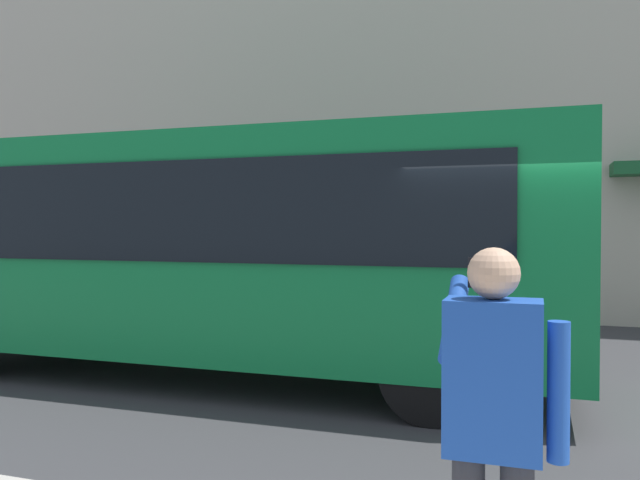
# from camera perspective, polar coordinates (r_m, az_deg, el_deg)

# --- Properties ---
(ground_plane) EXTENTS (60.00, 60.00, 0.00)m
(ground_plane) POSITION_cam_1_polar(r_m,az_deg,el_deg) (7.33, 18.88, -14.15)
(ground_plane) COLOR #38383A
(building_facade_far) EXTENTS (28.00, 1.55, 12.00)m
(building_facade_far) POSITION_cam_1_polar(r_m,az_deg,el_deg) (14.45, 19.05, 17.47)
(building_facade_far) COLOR beige
(building_facade_far) RESTS_ON ground_plane
(red_bus) EXTENTS (9.05, 2.54, 3.08)m
(red_bus) POSITION_cam_1_polar(r_m,az_deg,el_deg) (8.32, -9.89, -0.52)
(red_bus) COLOR #0F7238
(red_bus) RESTS_ON ground_plane
(pedestrian_photographer) EXTENTS (0.53, 0.52, 1.70)m
(pedestrian_photographer) POSITION_cam_1_polar(r_m,az_deg,el_deg) (2.90, 15.26, -14.79)
(pedestrian_photographer) COLOR #2D2D33
(pedestrian_photographer) RESTS_ON sidewalk_curb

